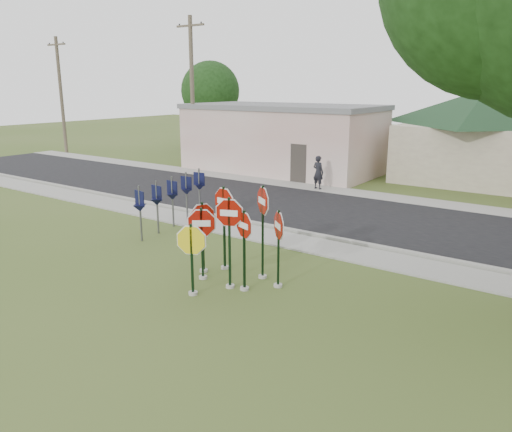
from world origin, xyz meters
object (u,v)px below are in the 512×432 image
Objects in this scene: stop_sign_left at (202,234)px; utility_pole_near at (192,92)px; stop_sign_center at (229,230)px; pedestrian at (318,172)px; stop_sign_yellow at (192,251)px.

utility_pole_near is at bearing 132.90° from stop_sign_left.
stop_sign_center is at bearing -3.48° from stop_sign_left.
pedestrian is at bearing -6.94° from utility_pole_near.
utility_pole_near reaches higher than pedestrian.
pedestrian is at bearing 104.45° from stop_sign_left.
stop_sign_yellow is 1.17× the size of pedestrian.
stop_sign_yellow is at bearing -47.92° from utility_pole_near.
pedestrian is at bearing 108.59° from stop_sign_center.
utility_pole_near is 10.67m from pedestrian.
stop_sign_left is 1.25× the size of pedestrian.
utility_pole_near is at bearing 2.93° from pedestrian.
stop_sign_left is 19.64m from utility_pole_near.
pedestrian is (-4.38, 13.01, -0.70)m from stop_sign_center.
stop_sign_left is 0.23× the size of utility_pole_near.
utility_pole_near reaches higher than stop_sign_yellow.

